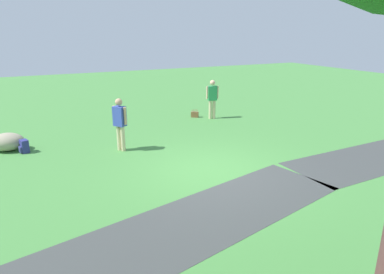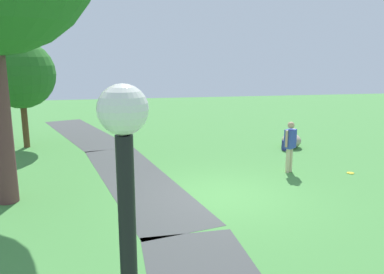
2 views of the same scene
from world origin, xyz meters
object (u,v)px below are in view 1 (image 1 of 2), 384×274
woman_with_handbag (212,97)px  man_near_boulder (120,121)px  lawn_boulder (7,142)px  handbag_on_grass (195,114)px  frisbee_on_grass (122,133)px  backpack_by_boulder (24,147)px

woman_with_handbag → man_near_boulder: (4.52, 2.31, 0.01)m
lawn_boulder → handbag_on_grass: size_ratio=3.04×
woman_with_handbag → frisbee_on_grass: bearing=6.1°
backpack_by_boulder → woman_with_handbag: bearing=-170.6°
lawn_boulder → woman_with_handbag: woman_with_handbag is taller
man_near_boulder → frisbee_on_grass: (-0.50, -1.88, -0.94)m
lawn_boulder → backpack_by_boulder: 0.64m
lawn_boulder → man_near_boulder: (-3.18, 1.55, 0.67)m
lawn_boulder → frisbee_on_grass: bearing=-174.8°
man_near_boulder → lawn_boulder: bearing=-25.9°
lawn_boulder → woman_with_handbag: (-7.69, -0.77, 0.66)m
woman_with_handbag → frisbee_on_grass: (4.02, 0.43, -0.93)m
handbag_on_grass → frisbee_on_grass: 3.58m
lawn_boulder → woman_with_handbag: 7.76m
man_near_boulder → frisbee_on_grass: 2.16m
woman_with_handbag → frisbee_on_grass: woman_with_handbag is taller
frisbee_on_grass → lawn_boulder: bearing=5.2°
man_near_boulder → backpack_by_boulder: (2.72, -1.11, -0.76)m
woman_with_handbag → man_near_boulder: bearing=27.1°
backpack_by_boulder → handbag_on_grass: bearing=-165.7°
man_near_boulder → frisbee_on_grass: size_ratio=7.29×
handbag_on_grass → backpack_by_boulder: (6.67, 1.70, 0.05)m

